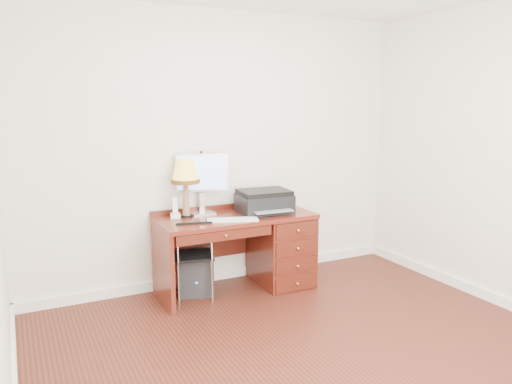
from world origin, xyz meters
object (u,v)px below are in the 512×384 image
monitor (201,176)px  phone (175,212)px  printer (264,201)px  chair (195,251)px  equipment_box (196,274)px  leg_lamp (185,175)px  desk (265,245)px

monitor → phone: monitor is taller
printer → chair: bearing=-172.8°
chair → equipment_box: 0.31m
monitor → chair: bearing=-103.4°
printer → leg_lamp: 0.82m
equipment_box → desk: bearing=9.5°
desk → leg_lamp: leg_lamp is taller
monitor → phone: size_ratio=3.05×
desk → printer: bearing=172.9°
printer → phone: (-0.86, 0.16, -0.05)m
leg_lamp → chair: (0.01, -0.19, -0.69)m
desk → phone: (-0.87, 0.16, 0.39)m
equipment_box → phone: bearing=175.0°
desk → phone: bearing=169.3°
phone → equipment_box: phone is taller
desk → printer: printer is taller
leg_lamp → printer: bearing=-11.0°
monitor → equipment_box: monitor is taller
monitor → chair: 0.73m
leg_lamp → monitor: bearing=24.7°
desk → monitor: monitor is taller
phone → monitor: bearing=27.3°
desk → chair: (-0.75, -0.04, 0.05)m
desk → equipment_box: bearing=172.2°
desk → monitor: (-0.58, 0.23, 0.71)m
desk → chair: size_ratio=1.96×
phone → equipment_box: (0.17, -0.07, -0.62)m
printer → equipment_box: (-0.69, 0.09, -0.67)m
monitor → chair: monitor is taller
equipment_box → chair: bearing=-92.8°
equipment_box → monitor: bearing=65.7°
monitor → phone: 0.43m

